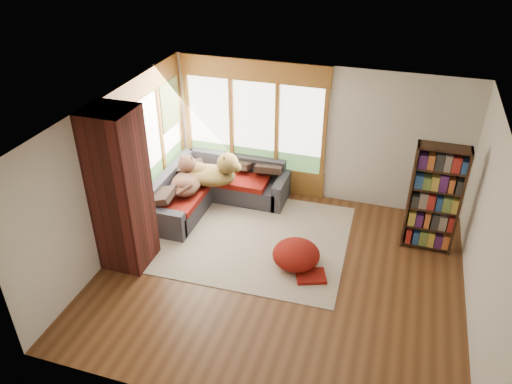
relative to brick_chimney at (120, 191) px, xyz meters
The scene contains 17 objects.
floor 2.75m from the brick_chimney, ahead, with size 5.50×5.50×0.00m, color #4F2C16.
ceiling 2.75m from the brick_chimney, ahead, with size 5.50×5.50×0.00m, color white.
wall_back 3.73m from the brick_chimney, 49.90° to the left, with size 5.50×0.04×2.60m, color silver.
wall_front 3.22m from the brick_chimney, 41.86° to the right, with size 5.50×0.04×2.60m, color silver.
wall_left 0.49m from the brick_chimney, 135.00° to the left, with size 0.04×5.00×2.60m, color silver.
wall_right 5.16m from the brick_chimney, ahead, with size 0.04×5.00×2.60m, color silver.
windows_back 3.07m from the brick_chimney, 66.95° to the left, with size 2.82×0.10×1.90m.
windows_left 1.58m from the brick_chimney, 101.66° to the left, with size 0.10×2.62×1.90m.
roller_blind 2.44m from the brick_chimney, 96.95° to the left, with size 0.03×0.72×0.90m, color olive.
brick_chimney is the anchor object (origin of this frame).
sectional_sofa 2.32m from the brick_chimney, 77.71° to the left, with size 2.20×2.20×0.80m.
area_rug 2.28m from the brick_chimney, 37.51° to the left, with size 3.62×2.77×0.01m, color silver.
bookshelf 4.89m from the brick_chimney, 21.37° to the left, with size 0.80×0.27×1.87m.
pouf 2.88m from the brick_chimney, 14.32° to the left, with size 0.76×0.76×0.41m, color maroon.
dog_tan 2.11m from the brick_chimney, 69.84° to the left, with size 1.08×0.73×0.56m.
dog_brindle 1.73m from the brick_chimney, 79.64° to the left, with size 0.75×0.97×0.48m.
throw_pillows 2.23m from the brick_chimney, 75.74° to the left, with size 1.98×1.68×0.45m.
Camera 1 is at (1.44, -5.84, 5.13)m, focal length 35.00 mm.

